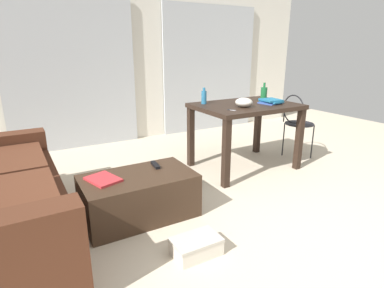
% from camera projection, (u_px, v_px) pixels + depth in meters
% --- Properties ---
extents(ground_plane, '(8.61, 8.61, 0.00)m').
position_uv_depth(ground_plane, '(226.00, 181.00, 3.48)').
color(ground_plane, beige).
extents(wall_back, '(5.99, 0.10, 2.42)m').
position_uv_depth(wall_back, '(146.00, 61.00, 4.94)').
color(wall_back, silver).
rests_on(wall_back, ground).
extents(curtains, '(4.10, 0.03, 2.10)m').
position_uv_depth(curtains, '(149.00, 72.00, 4.92)').
color(curtains, '#B2B7BC').
rests_on(curtains, ground).
extents(coffee_table, '(0.94, 0.55, 0.38)m').
position_uv_depth(coffee_table, '(139.00, 196.00, 2.71)').
color(coffee_table, '#382619').
rests_on(coffee_table, ground).
extents(craft_table, '(1.17, 0.84, 0.79)m').
position_uv_depth(craft_table, '(245.00, 114.00, 3.71)').
color(craft_table, black).
rests_on(craft_table, ground).
extents(wire_chair, '(0.37, 0.38, 0.85)m').
position_uv_depth(wire_chair, '(296.00, 119.00, 4.08)').
color(wire_chair, black).
rests_on(wire_chair, ground).
extents(bottle_near, '(0.08, 0.08, 0.21)m').
position_uv_depth(bottle_near, '(264.00, 93.00, 3.96)').
color(bottle_near, '#195B2D').
rests_on(bottle_near, craft_table).
extents(bottle_far, '(0.06, 0.06, 0.19)m').
position_uv_depth(bottle_far, '(204.00, 97.00, 3.67)').
color(bottle_far, teal).
rests_on(bottle_far, craft_table).
extents(bowl, '(0.19, 0.19, 0.10)m').
position_uv_depth(bowl, '(244.00, 102.00, 3.48)').
color(bowl, beige).
rests_on(bowl, craft_table).
extents(book_stack, '(0.25, 0.26, 0.05)m').
position_uv_depth(book_stack, '(271.00, 101.00, 3.71)').
color(book_stack, '#33519E').
rests_on(book_stack, craft_table).
extents(scissors, '(0.07, 0.10, 0.00)m').
position_uv_depth(scissors, '(230.00, 110.00, 3.32)').
color(scissors, '#9EA0A5').
rests_on(scissors, craft_table).
extents(tv_remote_primary, '(0.06, 0.18, 0.03)m').
position_uv_depth(tv_remote_primary, '(155.00, 165.00, 2.86)').
color(tv_remote_primary, black).
rests_on(tv_remote_primary, coffee_table).
extents(magazine, '(0.28, 0.32, 0.02)m').
position_uv_depth(magazine, '(103.00, 179.00, 2.55)').
color(magazine, red).
rests_on(magazine, coffee_table).
extents(shoebox, '(0.34, 0.22, 0.13)m').
position_uv_depth(shoebox, '(196.00, 246.00, 2.24)').
color(shoebox, beige).
rests_on(shoebox, ground).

